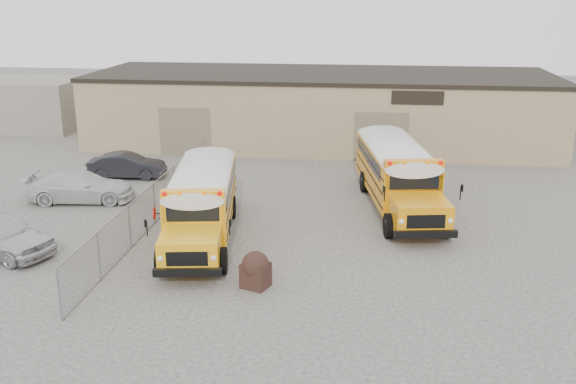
# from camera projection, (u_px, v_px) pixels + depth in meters

# --- Properties ---
(ground) EXTENTS (120.00, 120.00, 0.00)m
(ground) POSITION_uv_depth(u_px,v_px,m) (280.00, 255.00, 24.86)
(ground) COLOR #464340
(ground) RESTS_ON ground
(warehouse) EXTENTS (30.20, 10.20, 4.67)m
(warehouse) POSITION_uv_depth(u_px,v_px,m) (321.00, 107.00, 43.08)
(warehouse) COLOR tan
(warehouse) RESTS_ON ground
(chainlink_fence) EXTENTS (0.07, 18.07, 1.81)m
(chainlink_fence) POSITION_uv_depth(u_px,v_px,m) (154.00, 203.00, 28.15)
(chainlink_fence) COLOR gray
(chainlink_fence) RESTS_ON ground
(distant_building_left) EXTENTS (8.00, 6.00, 3.60)m
(distant_building_left) POSITION_uv_depth(u_px,v_px,m) (29.00, 104.00, 47.79)
(distant_building_left) COLOR gray
(distant_building_left) RESTS_ON ground
(school_bus_left) EXTENTS (3.80, 9.94, 2.84)m
(school_bus_left) POSITION_uv_depth(u_px,v_px,m) (213.00, 161.00, 32.19)
(school_bus_left) COLOR #FCAA12
(school_bus_left) RESTS_ON ground
(school_bus_right) EXTENTS (4.22, 10.66, 3.04)m
(school_bus_right) POSITION_uv_depth(u_px,v_px,m) (375.00, 140.00, 36.25)
(school_bus_right) COLOR orange
(school_bus_right) RESTS_ON ground
(tarp_bundle) EXTENTS (1.09, 1.04, 1.30)m
(tarp_bundle) POSITION_uv_depth(u_px,v_px,m) (255.00, 269.00, 22.01)
(tarp_bundle) COLOR black
(tarp_bundle) RESTS_ON ground
(car_white) EXTENTS (5.34, 2.79, 1.48)m
(car_white) POSITION_uv_depth(u_px,v_px,m) (81.00, 187.00, 31.11)
(car_white) COLOR silver
(car_white) RESTS_ON ground
(car_dark) EXTENTS (4.27, 1.86, 1.37)m
(car_dark) POSITION_uv_depth(u_px,v_px,m) (127.00, 166.00, 35.08)
(car_dark) COLOR black
(car_dark) RESTS_ON ground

